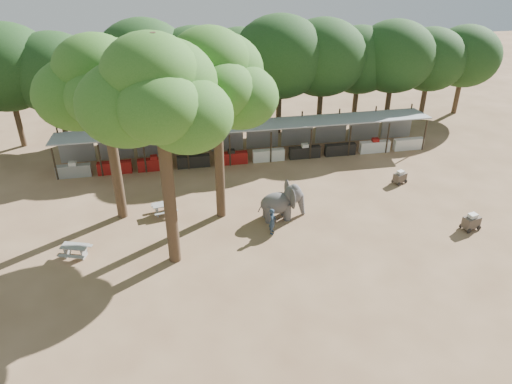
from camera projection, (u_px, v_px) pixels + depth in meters
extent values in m
plane|color=brown|center=(292.00, 270.00, 26.29)|extent=(100.00, 100.00, 0.00)
cube|color=gray|center=(247.00, 125.00, 36.97)|extent=(28.00, 2.99, 0.39)
cylinder|color=#2D2319|center=(71.00, 163.00, 34.49)|extent=(0.12, 0.12, 2.40)
cylinder|color=#2D2319|center=(76.00, 144.00, 36.69)|extent=(0.12, 0.12, 2.80)
cube|color=gray|center=(74.00, 171.00, 35.08)|extent=(2.38, 0.50, 0.90)
cube|color=gray|center=(77.00, 150.00, 36.85)|extent=(2.52, 0.12, 2.00)
cylinder|color=#2D2319|center=(113.00, 160.00, 34.93)|extent=(0.12, 0.12, 2.40)
cylinder|color=#2D2319|center=(115.00, 141.00, 37.13)|extent=(0.12, 0.12, 2.80)
cube|color=maroon|center=(115.00, 168.00, 35.52)|extent=(2.38, 0.50, 0.90)
cube|color=gray|center=(116.00, 147.00, 37.29)|extent=(2.52, 0.12, 2.00)
cylinder|color=#2D2319|center=(153.00, 157.00, 35.37)|extent=(0.12, 0.12, 2.40)
cylinder|color=#2D2319|center=(153.00, 139.00, 37.57)|extent=(0.12, 0.12, 2.80)
cube|color=maroon|center=(155.00, 164.00, 35.96)|extent=(2.38, 0.50, 0.90)
cube|color=gray|center=(154.00, 144.00, 37.73)|extent=(2.52, 0.12, 2.00)
cylinder|color=#2D2319|center=(193.00, 153.00, 35.81)|extent=(0.12, 0.12, 2.40)
cylinder|color=#2D2319|center=(190.00, 136.00, 38.01)|extent=(0.12, 0.12, 2.80)
cube|color=black|center=(193.00, 161.00, 36.40)|extent=(2.38, 0.50, 0.90)
cube|color=gray|center=(191.00, 141.00, 38.17)|extent=(2.52, 0.12, 2.00)
cylinder|color=#2D2319|center=(232.00, 150.00, 36.25)|extent=(0.12, 0.12, 2.40)
cylinder|color=#2D2319|center=(227.00, 133.00, 38.45)|extent=(0.12, 0.12, 2.80)
cube|color=maroon|center=(231.00, 158.00, 36.84)|extent=(2.38, 0.50, 0.90)
cube|color=gray|center=(227.00, 138.00, 38.61)|extent=(2.52, 0.12, 2.00)
cylinder|color=#2D2319|center=(269.00, 147.00, 36.69)|extent=(0.12, 0.12, 2.40)
cylinder|color=#2D2319|center=(262.00, 131.00, 38.89)|extent=(0.12, 0.12, 2.80)
cube|color=silver|center=(268.00, 155.00, 37.27)|extent=(2.38, 0.50, 0.90)
cube|color=gray|center=(262.00, 136.00, 39.04)|extent=(2.52, 0.12, 2.00)
cylinder|color=#2D2319|center=(306.00, 145.00, 37.13)|extent=(0.12, 0.12, 2.40)
cylinder|color=#2D2319|center=(297.00, 128.00, 39.33)|extent=(0.12, 0.12, 2.80)
cube|color=black|center=(305.00, 152.00, 37.71)|extent=(2.38, 0.50, 0.90)
cube|color=gray|center=(297.00, 133.00, 39.48)|extent=(2.52, 0.12, 2.00)
cylinder|color=#2D2319|center=(342.00, 142.00, 37.56)|extent=(0.12, 0.12, 2.40)
cylinder|color=#2D2319|center=(331.00, 126.00, 39.77)|extent=(0.12, 0.12, 2.80)
cube|color=black|center=(340.00, 149.00, 38.15)|extent=(2.38, 0.50, 0.90)
cube|color=gray|center=(331.00, 131.00, 39.92)|extent=(2.52, 0.12, 2.00)
cylinder|color=#2D2319|center=(377.00, 139.00, 38.00)|extent=(0.12, 0.12, 2.40)
cylinder|color=#2D2319|center=(364.00, 123.00, 40.20)|extent=(0.12, 0.12, 2.80)
cube|color=silver|center=(375.00, 147.00, 38.59)|extent=(2.38, 0.50, 0.90)
cube|color=gray|center=(364.00, 128.00, 40.36)|extent=(2.52, 0.12, 2.00)
cylinder|color=#2D2319|center=(411.00, 136.00, 38.44)|extent=(0.12, 0.12, 2.40)
cylinder|color=#2D2319|center=(397.00, 121.00, 40.64)|extent=(0.12, 0.12, 2.80)
cube|color=silver|center=(408.00, 144.00, 39.03)|extent=(2.38, 0.50, 0.90)
cube|color=gray|center=(396.00, 126.00, 40.80)|extent=(2.52, 0.12, 2.00)
cylinder|color=#332316|center=(112.00, 148.00, 28.54)|extent=(0.60, 0.60, 9.20)
cone|color=#332316|center=(100.00, 69.00, 26.25)|extent=(0.57, 0.57, 2.88)
ellipsoid|color=#205413|center=(78.00, 94.00, 26.97)|extent=(4.80, 4.80, 3.94)
ellipsoid|color=#205413|center=(127.00, 103.00, 26.81)|extent=(4.20, 4.20, 3.44)
ellipsoid|color=#205413|center=(108.00, 77.00, 27.61)|extent=(5.20, 5.20, 4.26)
ellipsoid|color=#205413|center=(101.00, 97.00, 25.68)|extent=(3.80, 3.80, 3.12)
ellipsoid|color=#205413|center=(94.00, 68.00, 26.36)|extent=(4.40, 4.40, 3.61)
cylinder|color=#332316|center=(167.00, 175.00, 24.45)|extent=(0.64, 0.64, 10.40)
cone|color=#332316|center=(156.00, 70.00, 21.86)|extent=(0.61, 0.61, 3.25)
ellipsoid|color=#205413|center=(129.00, 104.00, 22.67)|extent=(4.80, 4.80, 3.94)
ellipsoid|color=#205413|center=(188.00, 115.00, 22.51)|extent=(4.20, 4.20, 3.44)
ellipsoid|color=#205413|center=(163.00, 83.00, 23.31)|extent=(5.20, 5.20, 4.26)
ellipsoid|color=#205413|center=(160.00, 108.00, 21.38)|extent=(3.80, 3.80, 3.12)
ellipsoid|color=#205413|center=(150.00, 73.00, 22.06)|extent=(4.40, 4.40, 3.61)
cylinder|color=#332316|center=(219.00, 144.00, 28.53)|extent=(0.56, 0.56, 9.60)
cone|color=#332316|center=(215.00, 61.00, 26.14)|extent=(0.53, 0.53, 3.00)
ellipsoid|color=#205413|center=(190.00, 87.00, 26.89)|extent=(4.80, 4.80, 3.94)
ellipsoid|color=#205413|center=(240.00, 97.00, 26.73)|extent=(4.20, 4.20, 3.44)
ellipsoid|color=#205413|center=(217.00, 70.00, 27.52)|extent=(5.20, 5.20, 4.26)
ellipsoid|color=#205413|center=(219.00, 90.00, 25.60)|extent=(3.80, 3.80, 3.12)
ellipsoid|color=#205413|center=(209.00, 61.00, 26.28)|extent=(4.40, 4.40, 3.61)
cylinder|color=#332316|center=(27.00, 124.00, 38.93)|extent=(0.44, 0.44, 3.74)
ellipsoid|color=black|center=(15.00, 78.00, 37.11)|extent=(6.46, 5.95, 5.61)
cylinder|color=#332316|center=(71.00, 121.00, 39.45)|extent=(0.44, 0.44, 3.74)
ellipsoid|color=black|center=(62.00, 75.00, 37.63)|extent=(6.46, 5.95, 5.61)
cylinder|color=#332316|center=(114.00, 118.00, 39.98)|extent=(0.44, 0.44, 3.74)
ellipsoid|color=black|center=(107.00, 73.00, 38.15)|extent=(6.46, 5.95, 5.61)
cylinder|color=#332316|center=(156.00, 115.00, 40.50)|extent=(0.44, 0.44, 3.74)
ellipsoid|color=black|center=(152.00, 71.00, 38.67)|extent=(6.46, 5.95, 5.61)
cylinder|color=#332316|center=(197.00, 113.00, 41.02)|extent=(0.44, 0.44, 3.74)
ellipsoid|color=black|center=(195.00, 69.00, 39.20)|extent=(6.46, 5.95, 5.61)
cylinder|color=#332316|center=(237.00, 110.00, 41.54)|extent=(0.44, 0.44, 3.74)
ellipsoid|color=black|center=(237.00, 66.00, 39.72)|extent=(6.46, 5.95, 5.61)
cylinder|color=#332316|center=(276.00, 107.00, 42.07)|extent=(0.44, 0.44, 3.74)
ellipsoid|color=black|center=(277.00, 64.00, 40.24)|extent=(6.46, 5.95, 5.61)
cylinder|color=#332316|center=(315.00, 105.00, 42.59)|extent=(0.44, 0.44, 3.74)
ellipsoid|color=black|center=(317.00, 62.00, 40.76)|extent=(6.46, 5.95, 5.61)
cylinder|color=#332316|center=(352.00, 102.00, 43.11)|extent=(0.44, 0.44, 3.74)
ellipsoid|color=black|center=(356.00, 60.00, 41.29)|extent=(6.46, 5.95, 5.61)
cylinder|color=#332316|center=(388.00, 100.00, 43.63)|extent=(0.44, 0.44, 3.74)
ellipsoid|color=black|center=(394.00, 58.00, 41.81)|extent=(6.46, 5.95, 5.61)
cylinder|color=#332316|center=(423.00, 98.00, 44.16)|extent=(0.44, 0.44, 3.74)
ellipsoid|color=black|center=(431.00, 56.00, 42.33)|extent=(6.46, 5.95, 5.61)
cylinder|color=#332316|center=(458.00, 96.00, 44.68)|extent=(0.44, 0.44, 3.74)
ellipsoid|color=black|center=(466.00, 55.00, 42.85)|extent=(6.46, 5.95, 5.61)
ellipsoid|color=#413F3F|center=(277.00, 203.00, 30.10)|extent=(2.11, 1.31, 1.33)
cylinder|color=#413F3F|center=(269.00, 214.00, 29.98)|extent=(0.50, 0.50, 1.12)
cylinder|color=#413F3F|center=(267.00, 209.00, 30.51)|extent=(0.50, 0.50, 1.12)
cylinder|color=#413F3F|center=(287.00, 212.00, 30.21)|extent=(0.50, 0.50, 1.12)
cylinder|color=#413F3F|center=(284.00, 206.00, 30.74)|extent=(0.50, 0.50, 1.12)
ellipsoid|color=#413F3F|center=(293.00, 194.00, 30.06)|extent=(1.18, 0.98, 1.23)
ellipsoid|color=#413F3F|center=(293.00, 199.00, 29.50)|extent=(0.24, 1.02, 1.26)
ellipsoid|color=#413F3F|center=(287.00, 189.00, 30.51)|extent=(0.24, 1.02, 1.26)
cone|color=#413F3F|center=(302.00, 205.00, 30.61)|extent=(0.53, 0.53, 1.39)
imported|color=#26384C|center=(272.00, 221.00, 28.84)|extent=(0.59, 0.69, 1.63)
cube|color=gray|center=(74.00, 246.00, 26.94)|extent=(1.57, 1.08, 0.06)
cube|color=gray|center=(67.00, 251.00, 27.17)|extent=(0.27, 0.57, 0.67)
cube|color=gray|center=(84.00, 252.00, 27.05)|extent=(0.27, 0.57, 0.67)
cube|color=gray|center=(71.00, 256.00, 26.63)|extent=(1.43, 0.68, 0.05)
cube|color=gray|center=(80.00, 245.00, 27.53)|extent=(1.43, 0.68, 0.05)
cube|color=gray|center=(164.00, 204.00, 30.73)|extent=(1.54, 0.94, 0.06)
cube|color=gray|center=(157.00, 210.00, 30.75)|extent=(0.21, 0.58, 0.67)
cube|color=gray|center=(172.00, 207.00, 31.06)|extent=(0.21, 0.58, 0.67)
cube|color=gray|center=(166.00, 212.00, 30.45)|extent=(1.46, 0.52, 0.05)
cube|color=gray|center=(162.00, 204.00, 31.30)|extent=(1.46, 0.52, 0.05)
cube|color=#3E332A|center=(471.00, 222.00, 29.36)|extent=(1.08, 0.80, 0.68)
cylinder|color=black|center=(469.00, 231.00, 29.13)|extent=(0.30, 0.13, 0.29)
cylinder|color=black|center=(479.00, 228.00, 29.42)|extent=(0.30, 0.13, 0.29)
cylinder|color=black|center=(461.00, 226.00, 29.64)|extent=(0.30, 0.13, 0.29)
cylinder|color=black|center=(471.00, 223.00, 29.92)|extent=(0.30, 0.13, 0.29)
cube|color=silver|center=(473.00, 216.00, 29.14)|extent=(0.57, 0.50, 0.24)
cube|color=#3E332A|center=(400.00, 177.00, 34.29)|extent=(0.99, 0.80, 0.60)
cylinder|color=black|center=(399.00, 184.00, 34.07)|extent=(0.26, 0.15, 0.26)
cylinder|color=black|center=(406.00, 182.00, 34.40)|extent=(0.26, 0.15, 0.26)
cylinder|color=black|center=(393.00, 181.00, 34.49)|extent=(0.26, 0.15, 0.26)
cylinder|color=black|center=(400.00, 178.00, 34.81)|extent=(0.26, 0.15, 0.26)
cube|color=silver|center=(401.00, 172.00, 34.10)|extent=(0.53, 0.48, 0.21)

